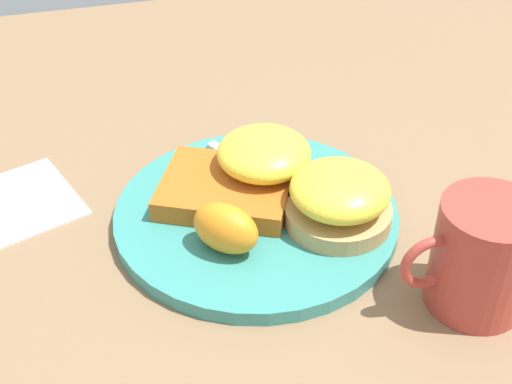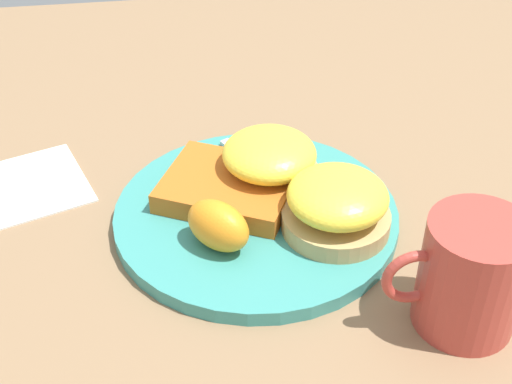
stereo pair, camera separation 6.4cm
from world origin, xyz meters
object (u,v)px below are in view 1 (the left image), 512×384
sandwich_benedict_left (339,198)px  sandwich_benedict_right (264,162)px  hashbrown_patty (226,189)px  orange_wedge (226,228)px  fork (287,190)px  cup (481,257)px

sandwich_benedict_left → sandwich_benedict_right: bearing=-56.6°
hashbrown_patty → orange_wedge: size_ratio=1.96×
sandwich_benedict_left → orange_wedge: bearing=4.5°
orange_wedge → fork: size_ratio=0.34×
sandwich_benedict_left → cup: cup is taller
sandwich_benedict_left → hashbrown_patty: 0.11m
orange_wedge → sandwich_benedict_left: bearing=-175.5°
sandwich_benedict_right → orange_wedge: size_ratio=1.59×
sandwich_benedict_left → hashbrown_patty: (0.09, -0.06, -0.02)m
orange_wedge → hashbrown_patty: bearing=-103.7°
orange_wedge → fork: 0.10m
cup → sandwich_benedict_right: bearing=-55.6°
orange_wedge → fork: orange_wedge is taller
sandwich_benedict_left → fork: 0.07m
hashbrown_patty → orange_wedge: 0.07m
fork → hashbrown_patty: bearing=-7.5°
sandwich_benedict_left → sandwich_benedict_right: size_ratio=1.00×
hashbrown_patty → fork: (-0.06, 0.01, -0.01)m
sandwich_benedict_left → fork: bearing=-60.4°
sandwich_benedict_right → fork: bearing=132.5°
sandwich_benedict_right → fork: size_ratio=0.54×
orange_wedge → cup: 0.21m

